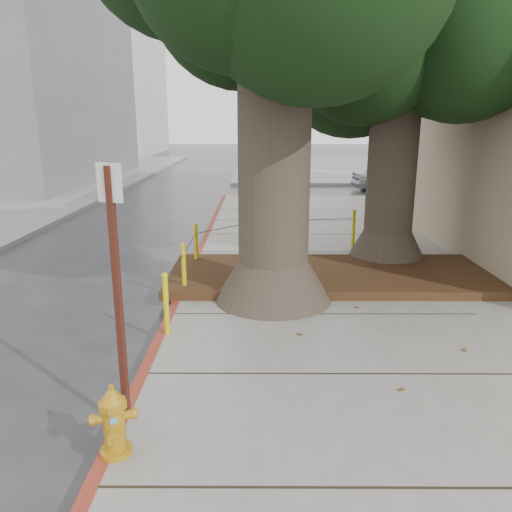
{
  "coord_description": "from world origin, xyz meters",
  "views": [
    {
      "loc": [
        -0.56,
        -5.6,
        3.17
      ],
      "look_at": [
        -0.6,
        2.1,
        1.1
      ],
      "focal_mm": 35.0,
      "sensor_mm": 36.0,
      "label": 1
    }
  ],
  "objects_px": {
    "signpost": "(117,282)",
    "car_red": "(464,177)",
    "fire_hydrant": "(114,421)",
    "car_silver": "(389,178)"
  },
  "relations": [
    {
      "from": "car_red",
      "to": "car_silver",
      "type": "bearing_deg",
      "value": 90.52
    },
    {
      "from": "fire_hydrant",
      "to": "car_red",
      "type": "distance_m",
      "value": 23.39
    },
    {
      "from": "signpost",
      "to": "car_red",
      "type": "bearing_deg",
      "value": 79.17
    },
    {
      "from": "fire_hydrant",
      "to": "car_silver",
      "type": "height_order",
      "value": "car_silver"
    },
    {
      "from": "fire_hydrant",
      "to": "signpost",
      "type": "height_order",
      "value": "signpost"
    },
    {
      "from": "signpost",
      "to": "car_red",
      "type": "xyz_separation_m",
      "value": [
        11.43,
        19.83,
        -1.06
      ]
    },
    {
      "from": "signpost",
      "to": "fire_hydrant",
      "type": "bearing_deg",
      "value": -65.94
    },
    {
      "from": "signpost",
      "to": "car_red",
      "type": "distance_m",
      "value": 22.92
    },
    {
      "from": "car_silver",
      "to": "fire_hydrant",
      "type": "bearing_deg",
      "value": 152.86
    },
    {
      "from": "fire_hydrant",
      "to": "car_red",
      "type": "height_order",
      "value": "car_red"
    }
  ]
}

